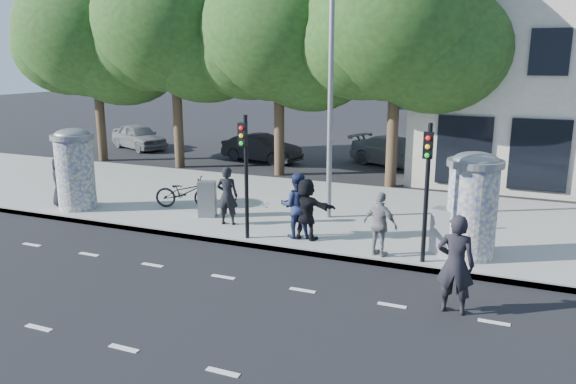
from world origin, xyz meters
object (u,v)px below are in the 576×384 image
at_px(ped_f, 306,209).
at_px(car_mid, 262,148).
at_px(car_left, 139,137).
at_px(car_right, 396,152).
at_px(ad_column_right, 473,203).
at_px(street_lamp, 330,65).
at_px(ped_a, 60,182).
at_px(cabinet_left, 207,199).
at_px(ped_b, 227,196).
at_px(ped_c, 296,205).
at_px(cabinet_right, 444,232).
at_px(ad_column_left, 75,167).
at_px(traffic_pole_far, 427,179).
at_px(traffic_pole_near, 245,164).
at_px(man_road, 455,264).
at_px(bicycle, 185,192).
at_px(ped_e, 380,224).

distance_m(ped_f, car_mid, 12.72).
height_order(car_left, car_right, car_left).
height_order(ad_column_right, car_mid, ad_column_right).
height_order(street_lamp, car_right, street_lamp).
relative_size(ped_a, cabinet_left, 1.48).
bearing_deg(ped_b, ad_column_right, 166.82).
relative_size(cabinet_left, car_right, 0.24).
height_order(ped_c, cabinet_right, ped_c).
distance_m(ad_column_left, traffic_pole_far, 11.44).
distance_m(ad_column_right, ped_b, 6.95).
bearing_deg(street_lamp, ped_a, -165.95).
relative_size(street_lamp, ped_f, 4.69).
height_order(traffic_pole_far, cabinet_left, traffic_pole_far).
distance_m(street_lamp, ped_b, 4.89).
distance_m(street_lamp, cabinet_left, 5.56).
xyz_separation_m(ad_column_left, ped_c, (7.82, -0.05, -0.48)).
xyz_separation_m(traffic_pole_far, street_lamp, (-3.40, 2.84, 2.56)).
bearing_deg(cabinet_right, traffic_pole_near, -153.13).
bearing_deg(man_road, traffic_pole_near, -20.05).
relative_size(traffic_pole_near, traffic_pole_far, 1.00).
relative_size(ad_column_left, car_right, 0.57).
height_order(ad_column_left, cabinet_left, ad_column_left).
distance_m(ad_column_right, ped_c, 4.61).
bearing_deg(ped_c, car_mid, -78.32).
bearing_deg(ad_column_right, street_lamp, 156.27).
distance_m(traffic_pole_far, ped_a, 12.15).
bearing_deg(traffic_pole_far, ped_a, 176.82).
xyz_separation_m(ped_f, car_right, (-0.17, 12.39, -0.32)).
height_order(bicycle, cabinet_left, cabinet_left).
distance_m(ped_f, car_left, 18.76).
bearing_deg(man_road, ped_a, -11.58).
relative_size(ped_f, car_right, 0.36).
height_order(ped_a, man_road, man_road).
height_order(traffic_pole_near, ped_a, traffic_pole_near).
distance_m(ad_column_left, ped_b, 5.50).
distance_m(street_lamp, car_mid, 11.53).
height_order(ped_f, car_mid, ped_f).
bearing_deg(ad_column_right, ped_f, -175.66).
bearing_deg(ad_column_left, ped_f, -0.87).
bearing_deg(car_right, ped_b, -169.75).
relative_size(ad_column_right, car_right, 0.57).
height_order(ad_column_left, cabinet_right, ad_column_left).
bearing_deg(car_left, car_mid, -71.69).
relative_size(traffic_pole_near, ped_e, 2.07).
height_order(ped_a, ped_b, ped_b).
xyz_separation_m(ped_a, ped_c, (8.50, -0.01, 0.08)).
distance_m(ad_column_right, car_left, 22.08).
xyz_separation_m(traffic_pole_far, ped_e, (-1.08, 0.06, -1.26)).
bearing_deg(ped_a, ad_column_right, -161.23).
bearing_deg(street_lamp, ad_column_left, -165.06).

